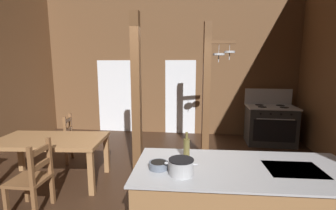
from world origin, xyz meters
TOP-DOWN VIEW (x-y plane):
  - ground_plane at (0.00, 0.00)m, footprint 7.65×7.63m
  - wall_back at (0.00, 3.49)m, footprint 7.65×0.14m
  - glazed_door_back_left at (-1.54, 3.41)m, footprint 1.00×0.01m
  - glazed_panel_back_right at (0.34, 3.41)m, footprint 0.84×0.01m
  - kitchen_island at (1.30, -0.91)m, footprint 2.20×1.04m
  - stove_range at (2.60, 2.77)m, footprint 1.16×0.85m
  - support_post_with_pot_rack at (1.03, 1.60)m, footprint 0.62×0.27m
  - support_post_center at (-0.16, 0.54)m, footprint 0.14×0.14m
  - dining_table at (-1.53, 0.26)m, footprint 1.77×1.05m
  - ladderback_chair_near_window at (-1.58, 1.14)m, footprint 0.54×0.54m
  - ladderback_chair_by_post at (-1.29, -0.53)m, footprint 0.45×0.45m
  - stockpot_on_counter at (0.69, -1.15)m, footprint 0.30×0.23m
  - mixing_bowl_on_counter at (0.46, -1.04)m, footprint 0.19×0.19m
  - bottle_tall_on_counter at (0.72, -0.73)m, footprint 0.07×0.07m

SIDE VIEW (x-z plane):
  - ground_plane at x=0.00m, z-range -0.10..0.00m
  - ladderback_chair_near_window at x=-1.58m, z-range -0.02..0.93m
  - ladderback_chair_by_post at x=-1.29m, z-range -0.02..0.93m
  - kitchen_island at x=1.30m, z-range 0.00..0.92m
  - stove_range at x=2.60m, z-range -0.18..1.14m
  - dining_table at x=-1.53m, z-range 0.28..1.02m
  - mixing_bowl_on_counter at x=0.46m, z-range 0.92..0.98m
  - stockpot_on_counter at x=0.69m, z-range 0.92..1.07m
  - glazed_door_back_left at x=-1.54m, z-range 0.00..2.05m
  - glazed_panel_back_right at x=0.34m, z-range 0.00..2.05m
  - bottle_tall_on_counter at x=0.72m, z-range 0.89..1.17m
  - support_post_center at x=-0.16m, z-range 0.00..2.73m
  - support_post_with_pot_rack at x=1.03m, z-range 0.10..2.83m
  - wall_back at x=0.00m, z-range 0.00..4.38m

